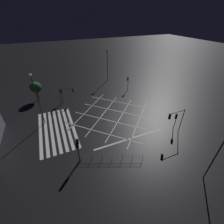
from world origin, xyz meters
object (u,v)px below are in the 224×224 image
Objects in this scene: traffic_light_ne_main at (176,118)px; traffic_light_nw_cross at (128,81)px; traffic_light_se_main at (78,148)px; street_tree_near at (36,87)px; traffic_light_sw_main at (61,93)px; traffic_light_ne_cross at (176,118)px; traffic_light_se_cross at (78,145)px; street_lamp_far at (35,91)px; street_lamp_west at (107,58)px; traffic_light_sw_cross at (67,92)px.

traffic_light_nw_cross is at bearing -0.19° from traffic_light_ne_main.
traffic_light_nw_cross is (-17.34, 16.61, 0.09)m from traffic_light_se_main.
traffic_light_nw_cross is at bearing 80.42° from street_tree_near.
traffic_light_nw_cross is 0.82× the size of street_tree_near.
traffic_light_ne_cross is at bearing 40.02° from traffic_light_sw_main.
traffic_light_se_main is at bearing -123.00° from traffic_light_se_cross.
traffic_light_se_main is at bearing 90.86° from traffic_light_ne_main.
traffic_light_nw_cross is at bearing -93.83° from traffic_light_ne_cross.
traffic_light_se_main is 0.38m from traffic_light_se_cross.
street_lamp_far is at bearing 20.14° from traffic_light_se_main.
traffic_light_sw_cross is at bearing -54.79° from street_lamp_west.
street_tree_near reaches higher than traffic_light_ne_main.
traffic_light_sw_main is (-17.25, -16.36, 0.08)m from traffic_light_ne_main.
traffic_light_ne_cross reaches higher than traffic_light_se_main.
traffic_light_nw_cross is (-17.09, 0.06, 0.26)m from traffic_light_ne_main.
traffic_light_sw_cross is (-17.19, -13.99, -0.73)m from traffic_light_ne_cross.
traffic_light_ne_cross is (0.87, -1.15, 1.07)m from traffic_light_ne_main.
traffic_light_sw_cross is (-16.32, -15.14, 0.34)m from traffic_light_ne_main.
traffic_light_ne_main is 25.93m from street_lamp_west.
traffic_light_ne_cross is at bearing 86.17° from traffic_light_nw_cross.
traffic_light_sw_main is (-17.36, 0.10, -0.43)m from traffic_light_se_cross.
traffic_light_se_cross is 0.42× the size of street_lamp_far.
traffic_light_sw_cross is 16.35m from street_lamp_west.
street_lamp_far is (14.75, -18.39, -0.10)m from street_lamp_west.
street_lamp_west is (-25.47, -2.18, 4.33)m from traffic_light_ne_main.
traffic_light_ne_main is at bearing 62.49° from street_lamp_far.
traffic_light_ne_cross reaches higher than street_tree_near.
traffic_light_nw_cross is (0.16, 16.42, 0.19)m from traffic_light_sw_main.
street_lamp_west is 1.98× the size of street_tree_near.
traffic_light_nw_cross is at bearing 46.16° from traffic_light_se_cross.
street_lamp_west is at bearing -87.74° from traffic_light_ne_cross.
traffic_light_nw_cross reaches higher than traffic_light_ne_main.
traffic_light_nw_cross reaches higher than traffic_light_se_main.
street_lamp_far is (6.53, -4.21, 4.16)m from traffic_light_sw_main.
traffic_light_ne_cross is 15.35m from traffic_light_se_cross.
traffic_light_sw_main is (-18.12, -15.21, -0.99)m from traffic_light_ne_cross.
street_tree_near is at bearing 144.89° from traffic_light_sw_cross.
traffic_light_ne_cross is 23.68m from traffic_light_sw_main.
traffic_light_sw_main is at bearing 142.83° from traffic_light_sw_cross.
traffic_light_ne_main is 1.79m from traffic_light_ne_cross.
traffic_light_se_main is 16.63m from traffic_light_sw_cross.
traffic_light_se_main is 24.01m from traffic_light_nw_cross.
street_lamp_west is at bearing -75.02° from traffic_light_nw_cross.
street_lamp_west is (-25.72, 14.37, 4.16)m from traffic_light_se_main.
traffic_light_se_main is 0.96× the size of traffic_light_nw_cross.
street_lamp_far is (-11.58, -19.43, 3.17)m from traffic_light_ne_cross.
traffic_light_sw_main is 16.42m from traffic_light_nw_cross.
traffic_light_se_cross is at bearing -29.17° from street_lamp_west.
street_lamp_far reaches higher than street_lamp_west.
traffic_light_sw_cross is at bearing -50.86° from traffic_light_ne_cross.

